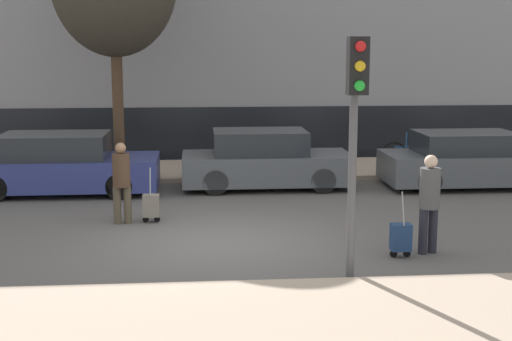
{
  "coord_description": "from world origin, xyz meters",
  "views": [
    {
      "loc": [
        -0.35,
        -12.22,
        3.43
      ],
      "look_at": [
        0.83,
        1.8,
        0.95
      ],
      "focal_mm": 50.0,
      "sensor_mm": 36.0,
      "label": 1
    }
  ],
  "objects": [
    {
      "name": "sidewalk_far",
      "position": [
        0.0,
        7.0,
        0.06
      ],
      "size": [
        28.0,
        3.0,
        0.12
      ],
      "color": "tan",
      "rests_on": "ground_plane"
    },
    {
      "name": "parked_bicycle",
      "position": [
        5.58,
        6.71,
        0.49
      ],
      "size": [
        1.77,
        0.06,
        0.96
      ],
      "color": "black",
      "rests_on": "sidewalk_far"
    },
    {
      "name": "parked_car_2",
      "position": [
        6.32,
        4.45,
        0.64
      ],
      "size": [
        4.3,
        1.81,
        1.35
      ],
      "color": "#4C5156",
      "rests_on": "ground_plane"
    },
    {
      "name": "building_facade",
      "position": [
        0.0,
        10.66,
        4.69
      ],
      "size": [
        28.0,
        2.99,
        9.41
      ],
      "color": "gray",
      "rests_on": "ground_plane"
    },
    {
      "name": "pedestrian_right",
      "position": [
        3.47,
        -1.01,
        0.94
      ],
      "size": [
        0.34,
        0.34,
        1.66
      ],
      "rotation": [
        0.0,
        0.0,
        0.35
      ],
      "color": "#23232D",
      "rests_on": "ground_plane"
    },
    {
      "name": "trolley_right",
      "position": [
        2.95,
        -1.21,
        0.34
      ],
      "size": [
        0.34,
        0.29,
        1.1
      ],
      "color": "navy",
      "rests_on": "ground_plane"
    },
    {
      "name": "sidewalk_near",
      "position": [
        0.0,
        -3.75,
        0.06
      ],
      "size": [
        28.0,
        2.5,
        0.12
      ],
      "color": "tan",
      "rests_on": "ground_plane"
    },
    {
      "name": "ground_plane",
      "position": [
        0.0,
        0.0,
        0.0
      ],
      "size": [
        80.0,
        80.0,
        0.0
      ],
      "primitive_type": "plane",
      "color": "#565451"
    },
    {
      "name": "traffic_light",
      "position": [
        1.89,
        -2.36,
        2.54
      ],
      "size": [
        0.28,
        0.47,
        3.55
      ],
      "color": "#515154",
      "rests_on": "ground_plane"
    },
    {
      "name": "pedestrian_left",
      "position": [
        -1.8,
        1.45,
        0.9
      ],
      "size": [
        0.35,
        0.34,
        1.59
      ],
      "rotation": [
        0.0,
        0.0,
        3.24
      ],
      "color": "#4C4233",
      "rests_on": "ground_plane"
    },
    {
      "name": "parked_car_0",
      "position": [
        -3.51,
        4.52,
        0.66
      ],
      "size": [
        4.41,
        1.85,
        1.4
      ],
      "color": "navy",
      "rests_on": "ground_plane"
    },
    {
      "name": "parked_car_1",
      "position": [
        1.29,
        4.74,
        0.66
      ],
      "size": [
        4.06,
        1.72,
        1.41
      ],
      "color": "#4C5156",
      "rests_on": "ground_plane"
    },
    {
      "name": "trolley_left",
      "position": [
        -1.25,
        1.5,
        0.33
      ],
      "size": [
        0.34,
        0.29,
        1.09
      ],
      "color": "slate",
      "rests_on": "ground_plane"
    }
  ]
}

